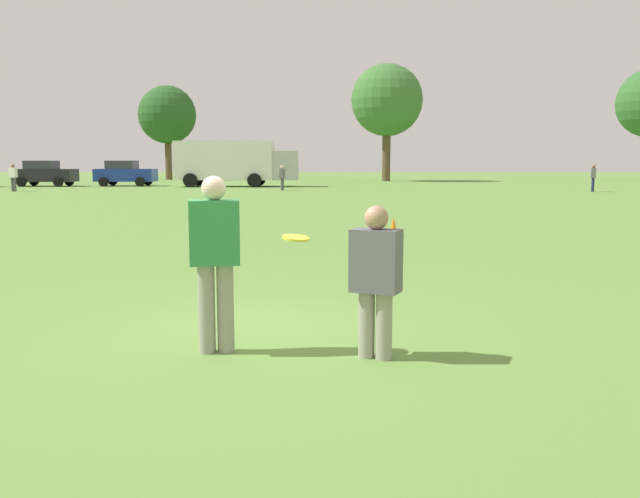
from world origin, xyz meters
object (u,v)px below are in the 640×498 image
at_px(parked_car_mid_left, 42,173).
at_px(parked_car_center, 123,173).
at_px(player_defender, 374,274).
at_px(box_truck, 232,162).
at_px(bystander_sideline_watcher, 591,176).
at_px(bystander_far_jogger, 11,176).
at_px(frisbee, 294,238).
at_px(player_thrower, 213,254).
at_px(traffic_cone, 391,227).
at_px(bystander_field_marshal, 280,176).

relative_size(parked_car_mid_left, parked_car_center, 1.00).
bearing_deg(parked_car_center, player_defender, -71.22).
bearing_deg(parked_car_center, box_truck, -7.39).
xyz_separation_m(bystander_sideline_watcher, bystander_far_jogger, (-34.65, 0.35, 0.01)).
bearing_deg(frisbee, player_thrower, 179.92).
relative_size(player_defender, parked_car_center, 0.35).
bearing_deg(traffic_cone, bystander_field_marshal, 99.38).
bearing_deg(bystander_sideline_watcher, bystander_field_marshal, 174.45).
bearing_deg(player_thrower, frisbee, -0.08).
bearing_deg(box_truck, player_defender, -81.06).
xyz_separation_m(player_defender, box_truck, (-6.58, 41.85, 0.92)).
height_order(frisbee, bystander_far_jogger, bystander_far_jogger).
relative_size(traffic_cone, parked_car_mid_left, 0.11).
height_order(frisbee, bystander_field_marshal, bystander_field_marshal).
xyz_separation_m(parked_car_center, box_truck, (8.00, -1.04, 0.83)).
distance_m(frisbee, bystander_field_marshal, 35.92).
xyz_separation_m(frisbee, bystander_field_marshal, (-2.11, 35.86, -0.29)).
distance_m(parked_car_mid_left, bystander_field_marshal, 18.45).
distance_m(player_thrower, parked_car_mid_left, 46.16).
xyz_separation_m(player_thrower, parked_car_mid_left, (-18.61, 42.24, -0.08)).
height_order(parked_car_center, box_truck, box_truck).
height_order(player_defender, bystander_far_jogger, bystander_far_jogger).
bearing_deg(bystander_far_jogger, frisbee, -62.17).
relative_size(traffic_cone, parked_car_center, 0.11).
relative_size(player_thrower, bystander_far_jogger, 1.08).
height_order(frisbee, box_truck, box_truck).
xyz_separation_m(traffic_cone, box_truck, (-7.90, 31.23, 1.52)).
xyz_separation_m(parked_car_mid_left, bystander_field_marshal, (17.31, -6.39, -0.05)).
bearing_deg(bystander_far_jogger, parked_car_center, 62.24).
distance_m(player_defender, parked_car_center, 45.30).
height_order(player_thrower, box_truck, box_truck).
height_order(frisbee, parked_car_center, parked_car_center).
relative_size(box_truck, bystander_sideline_watcher, 5.26).
distance_m(frisbee, traffic_cone, 10.66).
height_order(traffic_cone, bystander_field_marshal, bystander_field_marshal).
distance_m(frisbee, parked_car_center, 44.85).
xyz_separation_m(frisbee, parked_car_mid_left, (-19.42, 42.25, -0.24)).
bearing_deg(player_defender, bystander_far_jogger, 118.69).
height_order(player_defender, traffic_cone, player_defender).
bearing_deg(parked_car_center, bystander_field_marshal, -30.25).
distance_m(parked_car_center, bystander_far_jogger, 9.36).
distance_m(player_defender, frisbee, 0.87).
relative_size(player_thrower, box_truck, 0.21).
distance_m(box_truck, bystander_far_jogger, 14.34).
xyz_separation_m(traffic_cone, bystander_far_jogger, (-20.25, 23.99, 0.70)).
bearing_deg(box_truck, parked_car_mid_left, 177.45).
relative_size(bystander_far_jogger, bystander_field_marshal, 1.07).
xyz_separation_m(player_thrower, bystander_sideline_watcher, (17.29, 34.05, -0.08)).
bearing_deg(traffic_cone, parked_car_center, 116.22).
bearing_deg(traffic_cone, box_truck, 104.19).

